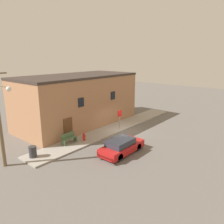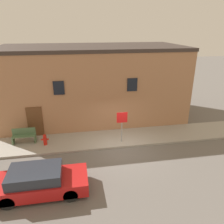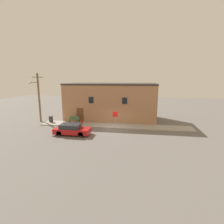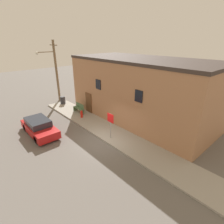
# 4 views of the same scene
# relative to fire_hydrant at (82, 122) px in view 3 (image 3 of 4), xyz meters

# --- Properties ---
(ground_plane) EXTENTS (80.00, 80.00, 0.00)m
(ground_plane) POSITION_rel_fire_hydrant_xyz_m (4.69, -1.06, -0.49)
(ground_plane) COLOR #66605B
(sidewalk) EXTENTS (20.88, 2.48, 0.13)m
(sidewalk) POSITION_rel_fire_hydrant_xyz_m (4.69, 0.18, -0.43)
(sidewalk) COLOR #9E998E
(sidewalk) RESTS_ON ground
(brick_building) EXTENTS (14.09, 6.42, 5.77)m
(brick_building) POSITION_rel_fire_hydrant_xyz_m (3.49, 4.56, 2.40)
(brick_building) COLOR #A87551
(brick_building) RESTS_ON ground
(fire_hydrant) EXTENTS (0.47, 0.22, 0.72)m
(fire_hydrant) POSITION_rel_fire_hydrant_xyz_m (0.00, 0.00, 0.00)
(fire_hydrant) COLOR red
(fire_hydrant) RESTS_ON sidewalk
(stop_sign) EXTENTS (0.69, 0.06, 2.05)m
(stop_sign) POSITION_rel_fire_hydrant_xyz_m (4.86, -0.44, 1.08)
(stop_sign) COLOR gray
(stop_sign) RESTS_ON sidewalk
(bench) EXTENTS (1.44, 0.44, 0.96)m
(bench) POSITION_rel_fire_hydrant_xyz_m (-1.34, 0.53, 0.11)
(bench) COLOR #4C6B47
(bench) RESTS_ON sidewalk
(trash_bin) EXTENTS (0.61, 0.61, 0.88)m
(trash_bin) POSITION_rel_fire_hydrant_xyz_m (-4.96, 0.51, 0.08)
(trash_bin) COLOR #333338
(trash_bin) RESTS_ON sidewalk
(utility_pole) EXTENTS (1.80, 2.32, 7.29)m
(utility_pole) POSITION_rel_fire_hydrant_xyz_m (-6.94, 0.90, 3.43)
(utility_pole) COLOR brown
(utility_pole) RESTS_ON ground
(parked_car) EXTENTS (4.18, 1.73, 1.28)m
(parked_car) POSITION_rel_fire_hydrant_xyz_m (0.25, -4.25, 0.13)
(parked_car) COLOR black
(parked_car) RESTS_ON ground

